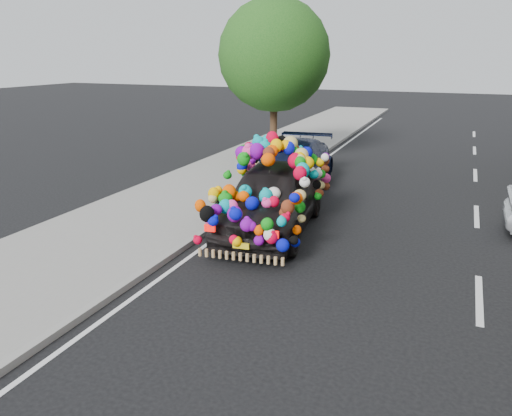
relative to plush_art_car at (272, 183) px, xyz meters
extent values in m
plane|color=black|center=(1.03, -2.00, -1.17)|extent=(100.00, 100.00, 0.00)
cube|color=gray|center=(-3.27, -2.00, -1.11)|extent=(4.00, 60.00, 0.12)
cube|color=gray|center=(-1.32, -2.00, -1.10)|extent=(0.15, 60.00, 0.13)
cylinder|color=#332114|center=(-2.77, 7.50, 0.20)|extent=(0.28, 0.28, 2.73)
sphere|color=#124311|center=(-2.77, 7.50, 2.86)|extent=(4.20, 4.20, 4.20)
imported|color=black|center=(0.00, 0.00, -0.36)|extent=(2.40, 4.91, 1.61)
cube|color=red|center=(-0.39, -2.44, -0.39)|extent=(0.23, 0.08, 0.14)
cube|color=red|center=(0.90, -2.30, -0.39)|extent=(0.23, 0.08, 0.14)
cube|color=yellow|center=(0.26, -2.38, -0.69)|extent=(0.34, 0.08, 0.12)
imported|color=black|center=(-0.73, 3.69, -0.42)|extent=(2.62, 5.33, 1.49)
camera|label=1|loc=(4.02, -10.71, 2.93)|focal=35.00mm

